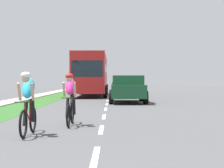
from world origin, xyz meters
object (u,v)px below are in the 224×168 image
(cyclist_trailing, at_px, (68,99))
(bus_red, at_px, (90,73))
(cyclist_lead, at_px, (26,103))
(pickup_dark_green, at_px, (126,89))

(cyclist_trailing, bearing_deg, bus_red, 91.43)
(cyclist_lead, height_order, cyclist_trailing, same)
(cyclist_trailing, bearing_deg, pickup_dark_green, 78.72)
(pickup_dark_green, xyz_separation_m, bus_red, (-2.72, 9.47, 1.15))
(pickup_dark_green, height_order, bus_red, bus_red)
(bus_red, bearing_deg, pickup_dark_green, -73.98)
(cyclist_trailing, xyz_separation_m, pickup_dark_green, (2.21, 11.06, 0.02))
(cyclist_lead, relative_size, pickup_dark_green, 0.34)
(cyclist_lead, height_order, bus_red, bus_red)
(cyclist_lead, distance_m, cyclist_trailing, 2.10)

